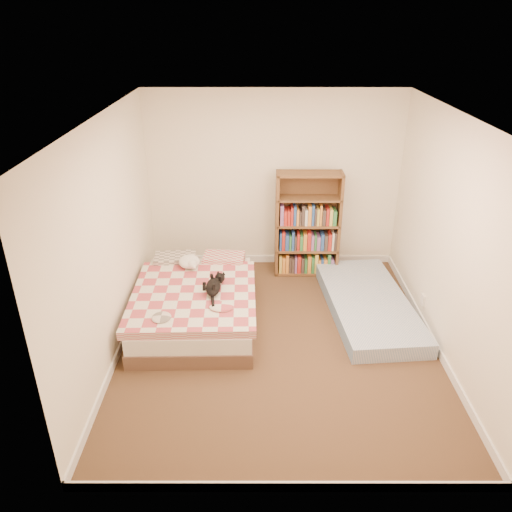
{
  "coord_description": "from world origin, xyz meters",
  "views": [
    {
      "loc": [
        -0.25,
        -4.68,
        3.37
      ],
      "look_at": [
        -0.25,
        0.3,
        0.93
      ],
      "focal_mm": 35.0,
      "sensor_mm": 36.0,
      "label": 1
    }
  ],
  "objects_px": {
    "bookshelf": "(307,236)",
    "white_dog": "(190,262)",
    "bed": "(196,302)",
    "black_cat": "(214,285)",
    "floor_mattress": "(368,304)"
  },
  "relations": [
    {
      "from": "bookshelf",
      "to": "white_dog",
      "type": "bearing_deg",
      "value": -153.44
    },
    {
      "from": "bed",
      "to": "black_cat",
      "type": "distance_m",
      "value": 0.39
    },
    {
      "from": "white_dog",
      "to": "black_cat",
      "type": "bearing_deg",
      "value": -42.65
    },
    {
      "from": "bookshelf",
      "to": "floor_mattress",
      "type": "distance_m",
      "value": 1.34
    },
    {
      "from": "bed",
      "to": "bookshelf",
      "type": "distance_m",
      "value": 1.92
    },
    {
      "from": "bookshelf",
      "to": "black_cat",
      "type": "height_order",
      "value": "bookshelf"
    },
    {
      "from": "floor_mattress",
      "to": "bookshelf",
      "type": "bearing_deg",
      "value": 117.89
    },
    {
      "from": "black_cat",
      "to": "white_dog",
      "type": "distance_m",
      "value": 0.69
    },
    {
      "from": "floor_mattress",
      "to": "black_cat",
      "type": "distance_m",
      "value": 1.96
    },
    {
      "from": "bookshelf",
      "to": "white_dog",
      "type": "distance_m",
      "value": 1.73
    },
    {
      "from": "bookshelf",
      "to": "floor_mattress",
      "type": "bearing_deg",
      "value": -56.98
    },
    {
      "from": "bookshelf",
      "to": "black_cat",
      "type": "distance_m",
      "value": 1.81
    },
    {
      "from": "bookshelf",
      "to": "bed",
      "type": "bearing_deg",
      "value": -139.04
    },
    {
      "from": "bed",
      "to": "white_dog",
      "type": "distance_m",
      "value": 0.57
    },
    {
      "from": "bed",
      "to": "black_cat",
      "type": "xyz_separation_m",
      "value": [
        0.23,
        -0.12,
        0.29
      ]
    }
  ]
}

